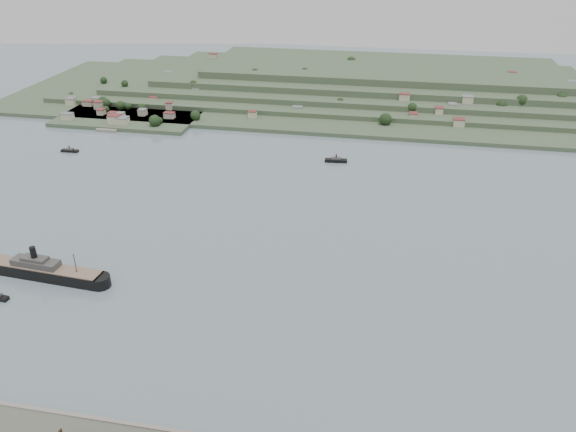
# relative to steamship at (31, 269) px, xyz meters

# --- Properties ---
(ground) EXTENTS (1400.00, 1400.00, 0.00)m
(ground) POSITION_rel_steamship_xyz_m (125.32, 50.88, -4.49)
(ground) COLOR slate
(ground) RESTS_ON ground
(far_peninsula) EXTENTS (760.00, 309.00, 30.00)m
(far_peninsula) POSITION_rel_steamship_xyz_m (153.22, 443.97, 7.39)
(far_peninsula) COLOR #374A31
(far_peninsula) RESTS_ON ground
(steamship) EXTENTS (101.44, 18.82, 24.32)m
(steamship) POSITION_rel_steamship_xyz_m (0.00, 0.00, 0.00)
(steamship) COLOR black
(steamship) RESTS_ON ground
(ferry_west) EXTENTS (16.48, 5.03, 6.13)m
(ferry_west) POSITION_rel_steamship_xyz_m (-86.72, 194.52, -3.01)
(ferry_west) COLOR black
(ferry_west) RESTS_ON ground
(ferry_east) EXTENTS (20.22, 7.13, 7.44)m
(ferry_east) POSITION_rel_steamship_xyz_m (161.33, 216.48, -2.70)
(ferry_east) COLOR black
(ferry_east) RESTS_ON ground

